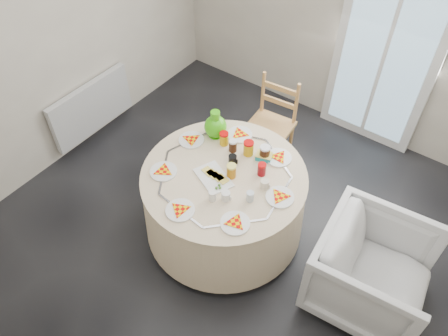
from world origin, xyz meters
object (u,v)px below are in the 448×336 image
Objects in this scene: wooden_chair at (270,125)px; green_pitcher at (215,122)px; radiator at (92,108)px; armchair at (373,271)px; table at (224,202)px.

wooden_chair is 3.71× the size of green_pitcher.
radiator is at bearing 163.06° from green_pitcher.
armchair is 3.30× the size of green_pitcher.
wooden_chair is 1.68m from armchair.
wooden_chair is 0.77m from green_pitcher.
wooden_chair is at bearing 24.39° from radiator.
table is 1.65× the size of armchair.
radiator is 3.15m from armchair.
table is 0.68m from green_pitcher.
green_pitcher reaches higher than radiator.
table is 1.47× the size of wooden_chair.
radiator is at bearing 83.13° from armchair.
armchair is at bearing 5.31° from table.
radiator is 3.99× the size of green_pitcher.
table is 1.29m from armchair.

